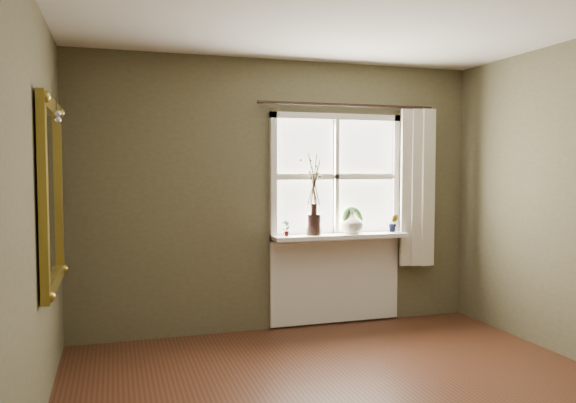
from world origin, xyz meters
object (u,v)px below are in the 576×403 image
(dark_jug, at_px, (314,224))
(cream_vase, at_px, (352,222))
(wreath, at_px, (353,223))
(gilt_mirror, at_px, (51,194))

(dark_jug, relative_size, cream_vase, 0.88)
(wreath, bearing_deg, cream_vase, -149.30)
(dark_jug, relative_size, wreath, 0.76)
(wreath, bearing_deg, gilt_mirror, 176.22)
(cream_vase, distance_m, wreath, 0.05)
(dark_jug, xyz_separation_m, wreath, (0.43, 0.04, 0.00))
(wreath, distance_m, gilt_mirror, 2.87)
(dark_jug, distance_m, cream_vase, 0.40)
(dark_jug, distance_m, gilt_mirror, 2.46)
(dark_jug, height_order, cream_vase, cream_vase)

